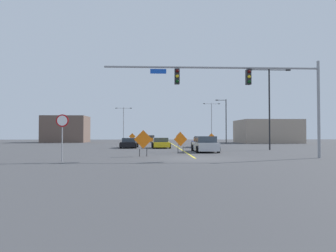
{
  "coord_description": "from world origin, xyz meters",
  "views": [
    {
      "loc": [
        -2.73,
        -20.42,
        1.71
      ],
      "look_at": [
        -0.67,
        29.32,
        2.96
      ],
      "focal_mm": 32.03,
      "sensor_mm": 36.0,
      "label": 1
    }
  ],
  "objects": [
    {
      "name": "car_orange_far",
      "position": [
        -3.78,
        39.96,
        0.64
      ],
      "size": [
        2.24,
        4.36,
        1.37
      ],
      "color": "orange",
      "rests_on": "ground"
    },
    {
      "name": "ground",
      "position": [
        0.0,
        0.0,
        0.0
      ],
      "size": [
        131.04,
        131.04,
        0.0
      ],
      "primitive_type": "plane",
      "color": "#444447"
    },
    {
      "name": "stop_sign",
      "position": [
        -8.38,
        -2.05,
        2.02
      ],
      "size": [
        0.76,
        0.07,
        2.87
      ],
      "color": "gray",
      "rests_on": "ground"
    },
    {
      "name": "car_yellow_passing",
      "position": [
        -2.13,
        14.96,
        0.57
      ],
      "size": [
        2.26,
        3.99,
        1.21
      ],
      "color": "gold",
      "rests_on": "ground"
    },
    {
      "name": "street_lamp_mid_left",
      "position": [
        -10.0,
        47.66,
        4.56
      ],
      "size": [
        3.71,
        0.24,
        7.61
      ],
      "color": "gray",
      "rests_on": "ground"
    },
    {
      "name": "roadside_building_west",
      "position": [
        -20.15,
        38.45,
        2.54
      ],
      "size": [
        8.14,
        5.9,
        5.09
      ],
      "color": "brown",
      "rests_on": "ground"
    },
    {
      "name": "road_centre_stripe",
      "position": [
        0.0,
        36.4,
        0.0
      ],
      "size": [
        0.16,
        72.8,
        0.01
      ],
      "color": "yellow",
      "rests_on": "ground"
    },
    {
      "name": "construction_sign_right_shoulder",
      "position": [
        3.06,
        10.39,
        1.08
      ],
      "size": [
        1.12,
        0.26,
        1.74
      ],
      "color": "orange",
      "rests_on": "ground"
    },
    {
      "name": "car_black_near",
      "position": [
        -5.85,
        15.51,
        0.58
      ],
      "size": [
        2.0,
        3.97,
        1.18
      ],
      "color": "black",
      "rests_on": "ground"
    },
    {
      "name": "construction_sign_left_lane",
      "position": [
        -6.82,
        32.19,
        1.11
      ],
      "size": [
        1.13,
        0.26,
        1.78
      ],
      "color": "orange",
      "rests_on": "ground"
    },
    {
      "name": "roadside_building_east",
      "position": [
        17.71,
        33.68,
        2.09
      ],
      "size": [
        10.37,
        8.52,
        4.18
      ],
      "color": "gray",
      "rests_on": "ground"
    },
    {
      "name": "construction_sign_right_lane",
      "position": [
        0.76,
        21.93,
        1.23
      ],
      "size": [
        1.24,
        0.27,
        1.96
      ],
      "color": "orange",
      "rests_on": "ground"
    },
    {
      "name": "street_lamp_mid_right",
      "position": [
        9.17,
        10.36,
        5.11
      ],
      "size": [
        4.51,
        0.24,
        8.54
      ],
      "color": "black",
      "rests_on": "ground"
    },
    {
      "name": "traffic_signal_assembly",
      "position": [
        3.51,
        -0.01,
        5.15
      ],
      "size": [
        14.99,
        0.44,
        6.8
      ],
      "color": "gray",
      "rests_on": "ground"
    },
    {
      "name": "car_blue_mid",
      "position": [
        2.95,
        16.46,
        0.6
      ],
      "size": [
        2.18,
        4.19,
        1.26
      ],
      "color": "#1E389E",
      "rests_on": "ground"
    },
    {
      "name": "car_silver_distant",
      "position": [
        1.86,
        7.29,
        0.69
      ],
      "size": [
        2.14,
        4.46,
        1.46
      ],
      "color": "#B7BABF",
      "rests_on": "ground"
    },
    {
      "name": "construction_sign_left_shoulder",
      "position": [
        -0.61,
        4.97,
        1.13
      ],
      "size": [
        1.16,
        0.31,
        1.81
      ],
      "color": "orange",
      "rests_on": "ground"
    },
    {
      "name": "street_lamp_near_right",
      "position": [
        9.32,
        30.84,
        4.24
      ],
      "size": [
        1.91,
        0.24,
        7.64
      ],
      "color": "black",
      "rests_on": "ground"
    },
    {
      "name": "construction_sign_median_far",
      "position": [
        -3.65,
        2.01,
        1.2
      ],
      "size": [
        1.38,
        0.18,
        1.97
      ],
      "color": "orange",
      "rests_on": "ground"
    },
    {
      "name": "street_lamp_far_right",
      "position": [
        10.3,
        48.69,
        5.19
      ],
      "size": [
        3.94,
        0.24,
        8.79
      ],
      "color": "gray",
      "rests_on": "ground"
    }
  ]
}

